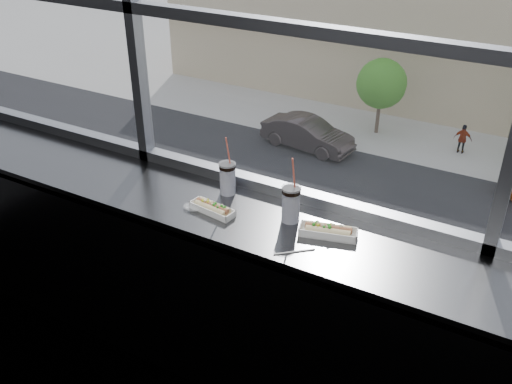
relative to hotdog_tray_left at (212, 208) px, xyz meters
The scene contains 16 objects.
wall_back_lower 0.73m from the hotdog_tray_left, 48.16° to the left, with size 6.00×6.00×0.00m, color black.
counter 0.32m from the hotdog_tray_left, 11.98° to the left, with size 6.00×0.55×0.06m, color #5B5C5D.
counter_fascia 0.68m from the hotdog_tray_left, 32.07° to the right, with size 6.00×0.04×1.04m, color #5B5C5D.
hotdog_tray_left is the anchor object (origin of this frame).
hotdog_tray_right 0.61m from the hotdog_tray_left, ahead, with size 0.29×0.16×0.07m.
soda_cup_left 0.23m from the hotdog_tray_left, 99.78° to the left, with size 0.09×0.09×0.34m.
soda_cup_right 0.41m from the hotdog_tray_left, 18.47° to the left, with size 0.10×0.10×0.36m.
loose_straw 0.53m from the hotdog_tray_left, 11.79° to the right, with size 0.01×0.01×0.20m, color white.
wrapper 0.11m from the hotdog_tray_left, 167.15° to the right, with size 0.10×0.07×0.03m, color silver.
street_asphalt 23.67m from the hotdog_tray_left, 89.14° to the left, with size 80.00×10.00×0.06m, color black.
car_near_b 20.60m from the hotdog_tray_left, 110.63° to the left, with size 6.78×2.82×2.26m, color black.
car_far_a 28.58m from the hotdog_tray_left, 112.82° to the left, with size 6.86×2.86×2.29m, color #362E2E.
car_near_a 24.94m from the hotdog_tray_left, 133.04° to the left, with size 6.05×2.52×2.02m, color gray.
car_near_c 19.81m from the hotdog_tray_left, 95.69° to the left, with size 5.87×2.45×1.96m, color maroon.
pedestrian_b 30.20m from the hotdog_tray_left, 95.48° to the left, with size 0.87×0.65×1.96m, color #66605B.
tree_left 30.72m from the hotdog_tray_left, 105.03° to the left, with size 2.85×2.85×4.45m.
Camera 1 is at (1.12, -0.90, 2.65)m, focal length 40.00 mm.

